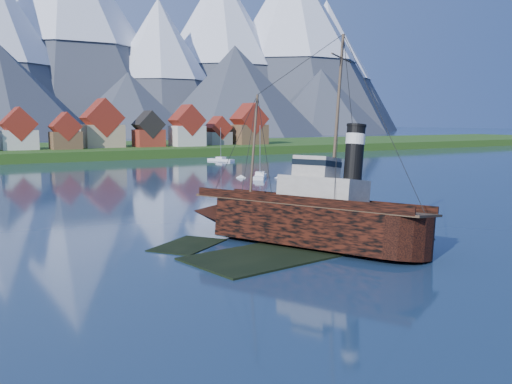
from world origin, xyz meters
TOP-DOWN VIEW (x-y plane):
  - ground at (0.00, 0.00)m, footprint 1400.00×1400.00m
  - shoal at (1.78, 2.15)m, footprint 31.71×21.24m
  - shore_bank at (0.00, 170.00)m, footprint 600.00×80.00m
  - seawall at (0.00, 132.00)m, footprint 600.00×2.50m
  - tugboat_wreck at (1.52, 1.17)m, footprint 6.62×28.54m
  - sailboat_d at (32.65, 59.42)m, footprint 7.07×8.42m
  - sailboat_e at (50.02, 110.86)m, footprint 5.57×9.51m

SIDE VIEW (x-z plane):
  - shoal at x=1.78m, z-range -0.92..0.22m
  - ground at x=0.00m, z-range 0.00..0.00m
  - shore_bank at x=0.00m, z-range -1.60..1.60m
  - seawall at x=0.00m, z-range -1.00..1.00m
  - sailboat_e at x=50.02m, z-range -5.16..5.63m
  - sailboat_d at x=32.65m, z-range -5.77..6.32m
  - tugboat_wreck at x=1.52m, z-range -8.46..14.16m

